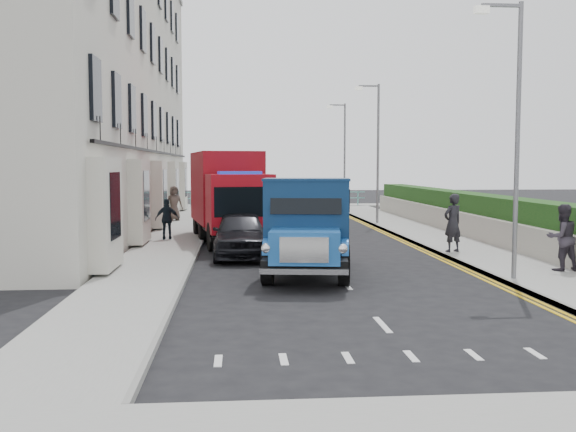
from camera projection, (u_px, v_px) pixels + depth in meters
The scene contains 22 objects.
ground at pixel (334, 272), 17.95m from camera, with size 120.00×120.00×0.00m, color black.
pavement_west at pixel (177, 236), 26.48m from camera, with size 2.40×38.00×0.12m, color gray.
pavement_east at pixel (426, 234), 27.31m from camera, with size 2.60×38.00×0.12m, color gray.
promenade at pixel (275, 206), 46.77m from camera, with size 30.00×2.50×0.12m, color gray.
sea_plane at pixel (260, 190), 77.58m from camera, with size 120.00×120.00×0.00m, color slate.
terrace_west at pixel (90, 75), 29.57m from camera, with size 6.31×30.20×14.25m.
garden_east at pixel (470, 214), 27.39m from camera, with size 1.45×28.00×1.75m.
seafront_railing at pixel (275, 199), 45.93m from camera, with size 13.00×0.08×1.11m.
lamp_near at pixel (513, 125), 15.98m from camera, with size 1.23×0.18×7.00m.
lamp_mid at pixel (376, 145), 31.88m from camera, with size 1.23×0.18×7.00m.
lamp_far at pixel (343, 150), 41.82m from camera, with size 1.23×0.18×7.00m.
bedford_lorry at pixel (307, 234), 16.77m from camera, with size 2.85×5.71×2.60m.
red_lorry at pixel (228, 194), 24.99m from camera, with size 3.34×6.98×3.51m.
parked_car_front at pixel (241, 234), 20.93m from camera, with size 1.77×4.41×1.50m, color black.
parked_car_mid at pixel (228, 226), 24.62m from camera, with size 1.42×4.06×1.34m, color #567BBA.
parked_car_rear at pixel (239, 206), 35.58m from camera, with size 2.12×5.21×1.51m, color #BABABF.
seafront_car_left at pixel (266, 199), 43.17m from camera, with size 2.32×5.03×1.40m, color black.
seafront_car_right at pixel (315, 199), 43.90m from camera, with size 1.72×4.27×1.46m, color #B7B7BD.
pedestrian_east_near at pixel (453, 223), 21.18m from camera, with size 0.70×0.46×1.93m, color black.
pedestrian_east_far at pixel (562, 237), 17.41m from camera, with size 0.88×0.69×1.82m, color #322C36.
pedestrian_west_near at pixel (167, 219), 24.85m from camera, with size 0.92×0.38×1.57m, color black.
pedestrian_west_far at pixel (174, 203), 33.37m from camera, with size 0.88×0.57×1.81m, color #433630.
Camera 1 is at (-2.69, -17.62, 2.97)m, focal length 40.00 mm.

